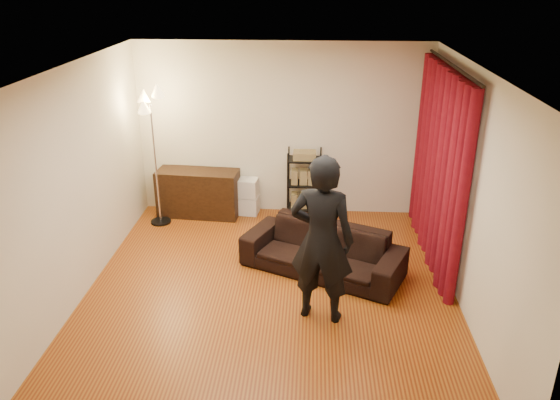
# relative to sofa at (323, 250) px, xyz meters

# --- Properties ---
(floor) EXTENTS (5.00, 5.00, 0.00)m
(floor) POSITION_rel_sofa_xyz_m (-0.64, -0.55, -0.30)
(floor) COLOR #8D4D14
(floor) RESTS_ON ground
(ceiling) EXTENTS (5.00, 5.00, 0.00)m
(ceiling) POSITION_rel_sofa_xyz_m (-0.64, -0.55, 2.40)
(ceiling) COLOR white
(ceiling) RESTS_ON ground
(wall_back) EXTENTS (5.00, 0.00, 5.00)m
(wall_back) POSITION_rel_sofa_xyz_m (-0.64, 1.95, 1.05)
(wall_back) COLOR beige
(wall_back) RESTS_ON ground
(wall_front) EXTENTS (5.00, 0.00, 5.00)m
(wall_front) POSITION_rel_sofa_xyz_m (-0.64, -3.05, 1.05)
(wall_front) COLOR beige
(wall_front) RESTS_ON ground
(wall_left) EXTENTS (0.00, 5.00, 5.00)m
(wall_left) POSITION_rel_sofa_xyz_m (-2.89, -0.55, 1.05)
(wall_left) COLOR beige
(wall_left) RESTS_ON ground
(wall_right) EXTENTS (0.00, 5.00, 5.00)m
(wall_right) POSITION_rel_sofa_xyz_m (1.61, -0.55, 1.05)
(wall_right) COLOR beige
(wall_right) RESTS_ON ground
(curtain_rod) EXTENTS (0.04, 2.65, 0.04)m
(curtain_rod) POSITION_rel_sofa_xyz_m (1.51, 0.58, 2.28)
(curtain_rod) COLOR black
(curtain_rod) RESTS_ON wall_right
(curtain) EXTENTS (0.22, 2.65, 2.55)m
(curtain) POSITION_rel_sofa_xyz_m (1.49, 0.58, 0.97)
(curtain) COLOR maroon
(curtain) RESTS_ON ground
(sofa) EXTENTS (2.21, 1.59, 0.60)m
(sofa) POSITION_rel_sofa_xyz_m (0.00, 0.00, 0.00)
(sofa) COLOR black
(sofa) RESTS_ON ground
(person) EXTENTS (0.79, 0.61, 1.93)m
(person) POSITION_rel_sofa_xyz_m (-0.04, -1.01, 0.66)
(person) COLOR black
(person) RESTS_ON ground
(media_cabinet) EXTENTS (1.31, 0.58, 0.74)m
(media_cabinet) POSITION_rel_sofa_xyz_m (-1.96, 1.68, 0.07)
(media_cabinet) COLOR black
(media_cabinet) RESTS_ON ground
(storage_boxes) EXTENTS (0.38, 0.31, 0.60)m
(storage_boxes) POSITION_rel_sofa_xyz_m (-1.19, 1.76, -0.00)
(storage_boxes) COLOR silver
(storage_boxes) RESTS_ON ground
(wire_shelf) EXTENTS (0.59, 0.49, 1.10)m
(wire_shelf) POSITION_rel_sofa_xyz_m (-0.28, 1.73, 0.25)
(wire_shelf) COLOR black
(wire_shelf) RESTS_ON ground
(floor_lamp) EXTENTS (0.49, 0.49, 2.08)m
(floor_lamp) POSITION_rel_sofa_xyz_m (-2.50, 1.34, 0.74)
(floor_lamp) COLOR silver
(floor_lamp) RESTS_ON ground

